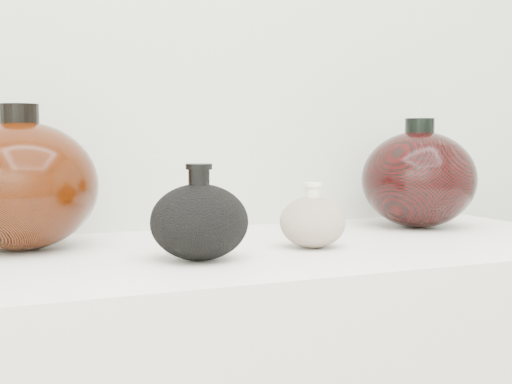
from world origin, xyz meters
name	(u,v)px	position (x,y,z in m)	size (l,w,h in m)	color
black_gourd_vase	(199,221)	(-0.10, 0.88, 0.95)	(0.16, 0.16, 0.13)	black
cream_gourd_vase	(313,221)	(0.09, 0.91, 0.94)	(0.13, 0.13, 0.10)	beige
left_round_pot	(21,185)	(-0.32, 1.06, 1.00)	(0.26, 0.26, 0.22)	black
right_round_pot	(419,179)	(0.38, 1.04, 0.99)	(0.26, 0.26, 0.20)	black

